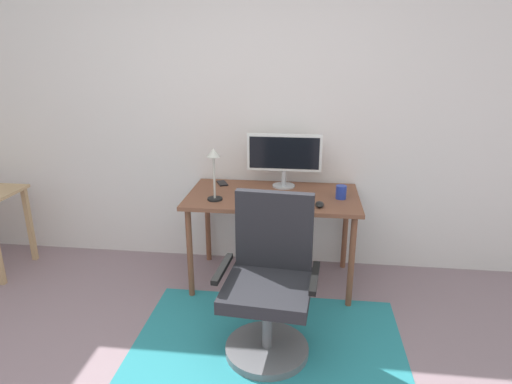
# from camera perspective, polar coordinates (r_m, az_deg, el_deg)

# --- Properties ---
(wall_back) EXTENTS (6.00, 0.10, 2.60)m
(wall_back) POSITION_cam_1_polar(r_m,az_deg,el_deg) (3.64, -2.38, 10.50)
(wall_back) COLOR silver
(wall_back) RESTS_ON ground
(area_rug) EXTENTS (1.71, 1.11, 0.01)m
(area_rug) POSITION_cam_1_polar(r_m,az_deg,el_deg) (2.96, 1.63, -19.03)
(area_rug) COLOR teal
(area_rug) RESTS_ON ground
(desk) EXTENTS (1.30, 0.71, 0.73)m
(desk) POSITION_cam_1_polar(r_m,az_deg,el_deg) (3.34, 2.22, -1.58)
(desk) COLOR brown
(desk) RESTS_ON ground
(monitor) EXTENTS (0.59, 0.18, 0.43)m
(monitor) POSITION_cam_1_polar(r_m,az_deg,el_deg) (3.44, 3.72, 4.86)
(monitor) COLOR #B2B2B7
(monitor) RESTS_ON desk
(keyboard) EXTENTS (0.43, 0.13, 0.02)m
(keyboard) POSITION_cam_1_polar(r_m,az_deg,el_deg) (3.08, 2.42, -1.64)
(keyboard) COLOR white
(keyboard) RESTS_ON desk
(computer_mouse) EXTENTS (0.06, 0.10, 0.03)m
(computer_mouse) POSITION_cam_1_polar(r_m,az_deg,el_deg) (3.09, 8.33, -1.61)
(computer_mouse) COLOR black
(computer_mouse) RESTS_ON desk
(coffee_cup) EXTENTS (0.08, 0.08, 0.10)m
(coffee_cup) POSITION_cam_1_polar(r_m,az_deg,el_deg) (3.27, 11.09, -0.02)
(coffee_cup) COLOR #23389F
(coffee_cup) RESTS_ON desk
(cell_phone) EXTENTS (0.12, 0.16, 0.01)m
(cell_phone) POSITION_cam_1_polar(r_m,az_deg,el_deg) (3.59, -4.45, 1.16)
(cell_phone) COLOR black
(cell_phone) RESTS_ON desk
(desk_lamp) EXTENTS (0.11, 0.11, 0.39)m
(desk_lamp) POSITION_cam_1_polar(r_m,az_deg,el_deg) (3.14, -5.55, 3.46)
(desk_lamp) COLOR black
(desk_lamp) RESTS_ON desk
(office_chair) EXTENTS (0.61, 0.54, 0.98)m
(office_chair) POSITION_cam_1_polar(r_m,az_deg,el_deg) (2.69, 1.74, -12.59)
(office_chair) COLOR slate
(office_chair) RESTS_ON ground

